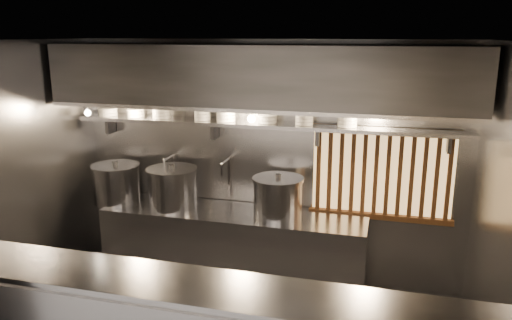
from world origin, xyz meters
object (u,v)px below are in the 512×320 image
at_px(stock_pot_left, 116,183).
at_px(stock_pot_mid, 172,188).
at_px(heat_lamp, 86,107).
at_px(pendant_bulb, 252,119).
at_px(stock_pot_right, 278,197).

bearing_deg(stock_pot_left, stock_pot_mid, -1.15).
height_order(heat_lamp, pendant_bulb, heat_lamp).
bearing_deg(heat_lamp, stock_pot_right, 7.91).
bearing_deg(stock_pot_right, pendant_bulb, 169.81).
height_order(stock_pot_left, stock_pot_right, stock_pot_left).
relative_size(heat_lamp, stock_pot_right, 0.58).
bearing_deg(stock_pot_left, stock_pot_right, 0.92).
relative_size(stock_pot_left, stock_pot_right, 1.20).
xyz_separation_m(pendant_bulb, stock_pot_left, (-1.65, -0.09, -0.83)).
bearing_deg(stock_pot_mid, stock_pot_right, 2.15).
relative_size(heat_lamp, stock_pot_left, 0.49).
xyz_separation_m(heat_lamp, stock_pot_right, (2.11, 0.29, -0.95)).
relative_size(heat_lamp, stock_pot_mid, 0.48).
distance_m(pendant_bulb, stock_pot_mid, 1.24).
xyz_separation_m(stock_pot_left, stock_pot_mid, (0.73, -0.01, 0.01)).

